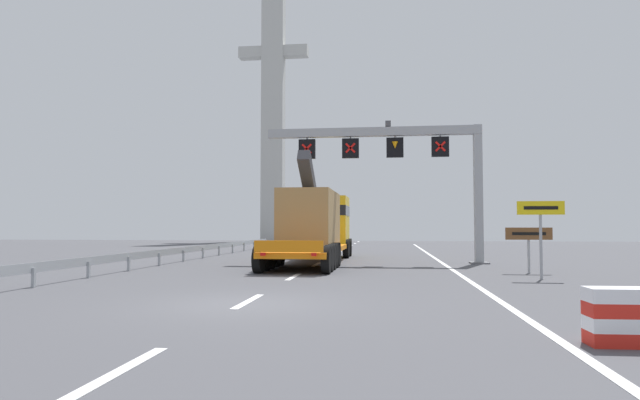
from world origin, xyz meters
The scene contains 10 objects.
ground centered at (0.00, 0.00, 0.00)m, with size 112.00×112.00×0.00m, color #4C4C51.
lane_markings centered at (0.02, 23.00, 0.01)m, with size 0.20×60.60×0.01m.
edge_line_right centered at (6.20, 12.00, 0.01)m, with size 0.20×63.00×0.01m, color silver.
overhead_lane_gantry centered at (4.22, 14.94, 5.59)m, with size 11.16×0.90×7.25m.
heavy_haul_truck_orange centered at (-0.24, 15.63, 1.99)m, with size 3.04×14.07×5.30m.
exit_sign_yellow centered at (8.80, 7.07, 2.09)m, with size 1.60×0.15×2.75m.
tourist_info_sign_brown centered at (9.03, 9.61, 1.40)m, with size 1.79×0.15×1.81m.
crash_barrier_striped centered at (7.04, -3.64, 0.45)m, with size 1.02×0.54×0.90m.
guardrail_left centered at (-7.25, 16.09, 0.56)m, with size 0.13×36.18×0.76m.
bridge_pylon_distant centered at (-11.04, 54.68, 20.10)m, with size 9.00×2.00×39.40m.
Camera 1 is at (3.43, -12.58, 1.86)m, focal length 30.10 mm.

